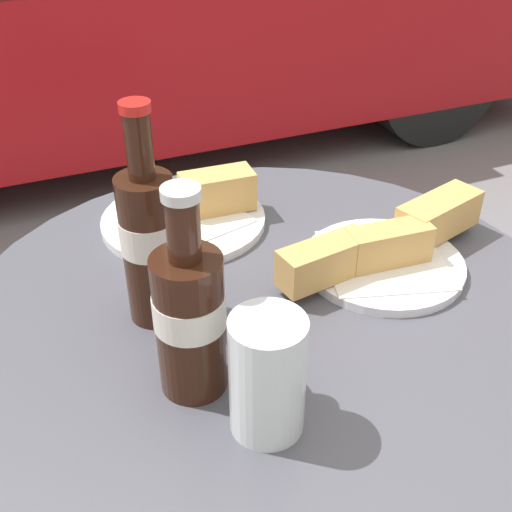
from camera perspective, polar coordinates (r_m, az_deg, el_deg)
The scene contains 6 objects.
bistro_table at distance 0.87m, azimuth 0.98°, elevation -13.04°, with size 0.76×0.76×0.77m.
cola_bottle_left at distance 0.70m, azimuth -9.46°, elevation 1.40°, with size 0.06×0.06×0.26m.
cola_bottle_right at distance 0.61m, azimuth -5.91°, elevation -5.28°, with size 0.07×0.07×0.22m.
drinking_glass at distance 0.59m, azimuth 1.01°, elevation -10.97°, with size 0.07×0.07×0.13m.
lunch_plate_near at distance 0.83m, azimuth 11.62°, elevation 0.67°, with size 0.32×0.21×0.06m.
lunch_plate_far at distance 0.91m, azimuth -6.02°, elevation 3.96°, with size 0.23×0.23×0.07m.
Camera 1 is at (-0.25, -0.54, 1.24)m, focal length 45.00 mm.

